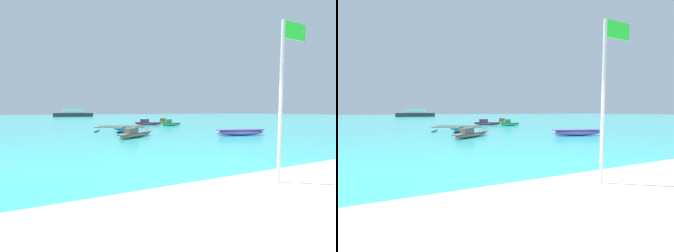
# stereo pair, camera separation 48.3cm
# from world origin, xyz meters

# --- Properties ---
(ground_plane) EXTENTS (240.00, 240.00, 0.00)m
(ground_plane) POSITION_xyz_m (0.00, 0.00, 0.00)
(ground_plane) COLOR teal
(moored_boat_0) EXTENTS (2.06, 2.57, 0.81)m
(moored_boat_0) POSITION_xyz_m (9.65, 24.37, 0.29)
(moored_boat_0) COLOR #A3A438
(moored_boat_0) RESTS_ON ground_plane
(moored_boat_1) EXTENTS (4.65, 3.47, 0.47)m
(moored_boat_1) POSITION_xyz_m (1.69, 15.65, 0.22)
(moored_boat_1) COLOR #47A5C6
(moored_boat_1) RESTS_ON ground_plane
(moored_boat_2) EXTENTS (2.48, 0.84, 0.79)m
(moored_boat_2) POSITION_xyz_m (8.86, 20.53, 0.28)
(moored_boat_2) COLOR #3DCB79
(moored_boat_2) RESTS_ON ground_plane
(moored_boat_3) EXTENTS (3.14, 2.54, 0.66)m
(moored_boat_3) POSITION_xyz_m (1.54, 11.11, 0.23)
(moored_boat_3) COLOR tan
(moored_boat_3) RESTS_ON ground_plane
(moored_boat_4) EXTENTS (3.70, 1.80, 0.44)m
(moored_boat_4) POSITION_xyz_m (8.80, 9.01, 0.25)
(moored_boat_4) COLOR #9E69DF
(moored_boat_4) RESTS_ON ground_plane
(moored_boat_5) EXTENTS (3.22, 2.60, 0.74)m
(moored_boat_5) POSITION_xyz_m (6.95, 23.27, 0.26)
(moored_boat_5) COLOR #8D3864
(moored_boat_5) RESTS_ON ground_plane
(beach_flagpole) EXTENTS (0.79, 0.08, 3.66)m
(beach_flagpole) POSITION_xyz_m (1.67, 0.15, 2.30)
(beach_flagpole) COLOR #B2B2B7
(beach_flagpole) RESTS_ON beach_strip
(distant_ferry) EXTENTS (11.48, 2.53, 2.53)m
(distant_ferry) POSITION_xyz_m (0.79, 73.20, 1.03)
(distant_ferry) COLOR #2D333D
(distant_ferry) RESTS_ON ground_plane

